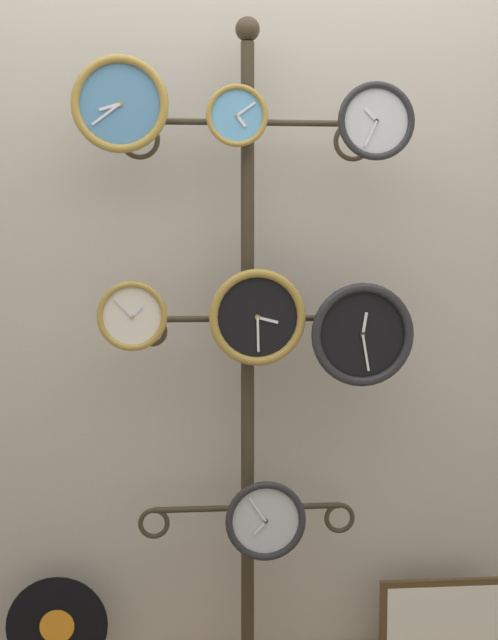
% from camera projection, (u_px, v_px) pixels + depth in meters
% --- Properties ---
extents(shop_wall, '(4.40, 0.04, 2.80)m').
position_uv_depth(shop_wall, '(243.00, 257.00, 2.97)').
color(shop_wall, '#BCB2A3').
rests_on(shop_wall, ground_plane).
extents(display_stand, '(0.80, 0.35, 2.15)m').
position_uv_depth(display_stand, '(248.00, 430.00, 2.86)').
color(display_stand, '#382D1E').
rests_on(display_stand, ground_plane).
extents(clock_top_left, '(0.29, 0.04, 0.29)m').
position_uv_depth(clock_top_left, '(120.00, 104.00, 2.64)').
color(clock_top_left, '#4C84B2').
extents(clock_top_center, '(0.19, 0.04, 0.19)m').
position_uv_depth(clock_top_center, '(237.00, 116.00, 2.70)').
color(clock_top_center, '#60A8DB').
extents(clock_top_right, '(0.24, 0.04, 0.24)m').
position_uv_depth(clock_top_right, '(376.00, 121.00, 2.70)').
color(clock_top_right, silver).
extents(clock_middle_left, '(0.21, 0.04, 0.21)m').
position_uv_depth(clock_middle_left, '(132.00, 316.00, 2.72)').
color(clock_middle_left, silver).
extents(clock_middle_center, '(0.30, 0.04, 0.30)m').
position_uv_depth(clock_middle_center, '(257.00, 317.00, 2.74)').
color(clock_middle_center, black).
extents(clock_middle_right, '(0.32, 0.04, 0.32)m').
position_uv_depth(clock_middle_right, '(362.00, 335.00, 2.75)').
color(clock_middle_right, black).
extents(clock_bottom_center, '(0.25, 0.04, 0.25)m').
position_uv_depth(clock_bottom_center, '(265.00, 520.00, 2.78)').
color(clock_bottom_center, silver).
extents(vinyl_record, '(0.32, 0.01, 0.32)m').
position_uv_depth(vinyl_record, '(57.00, 626.00, 2.85)').
color(vinyl_record, black).
rests_on(vinyl_record, low_shelf).
extents(picture_frame, '(0.42, 0.02, 0.27)m').
position_uv_depth(picture_frame, '(442.00, 619.00, 2.97)').
color(picture_frame, '#4C381E').
rests_on(picture_frame, low_shelf).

